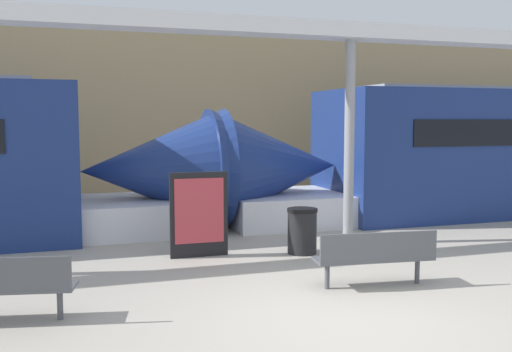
# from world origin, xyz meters

# --- Properties ---
(ground_plane) EXTENTS (60.00, 60.00, 0.00)m
(ground_plane) POSITION_xyz_m (0.00, 0.00, 0.00)
(ground_plane) COLOR #A8A093
(station_wall) EXTENTS (56.00, 0.20, 5.00)m
(station_wall) POSITION_xyz_m (0.00, 10.57, 2.50)
(station_wall) COLOR tan
(station_wall) RESTS_ON ground_plane
(bench_near) EXTENTS (1.76, 0.62, 0.82)m
(bench_near) POSITION_xyz_m (0.97, 0.96, 0.48)
(bench_near) COLOR #4C4F54
(bench_near) RESTS_ON ground_plane
(trash_bin) EXTENTS (0.54, 0.54, 0.81)m
(trash_bin) POSITION_xyz_m (0.78, 3.24, 0.41)
(trash_bin) COLOR black
(trash_bin) RESTS_ON ground_plane
(poster_board) EXTENTS (1.01, 0.07, 1.49)m
(poster_board) POSITION_xyz_m (-1.03, 3.53, 0.75)
(poster_board) COLOR black
(poster_board) RESTS_ON ground_plane
(support_column_near) EXTENTS (0.19, 0.19, 3.89)m
(support_column_near) POSITION_xyz_m (1.93, 3.72, 1.94)
(support_column_near) COLOR gray
(support_column_near) RESTS_ON ground_plane
(canopy_beam) EXTENTS (28.00, 0.60, 0.28)m
(canopy_beam) POSITION_xyz_m (1.93, 3.72, 4.03)
(canopy_beam) COLOR silver
(canopy_beam) RESTS_ON support_column_near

